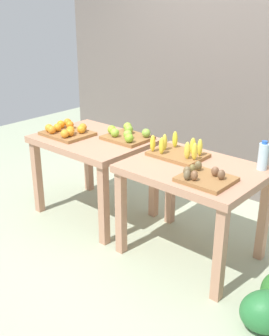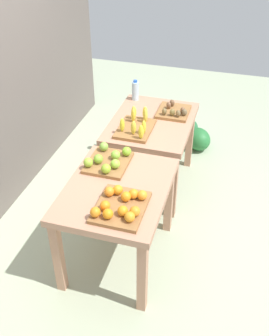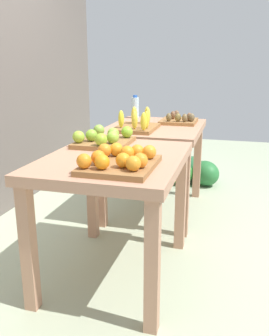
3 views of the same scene
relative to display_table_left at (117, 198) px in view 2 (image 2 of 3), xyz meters
The scene contains 9 objects.
ground_plane 0.87m from the display_table_left, ahead, with size 8.00×8.00×0.00m, color #A5B192.
display_table_left is the anchor object (origin of this frame).
display_table_right 1.12m from the display_table_left, ahead, with size 1.04×0.80×0.79m.
orange_bin 0.31m from the display_table_left, 155.48° to the right, with size 0.44×0.37×0.11m.
apple_bin 0.36m from the display_table_left, 31.56° to the left, with size 0.42×0.35×0.11m.
banana_crate 0.91m from the display_table_left, ahead, with size 0.44×0.32×0.17m.
kiwi_bin 1.34m from the display_table_left, ahead, with size 0.36×0.32×0.10m.
water_bottle 1.58m from the display_table_left, 10.87° to the left, with size 0.07×0.07×0.23m.
watermelon_pile 2.13m from the display_table_left, ahead, with size 0.62×0.67×0.28m.
Camera 2 is at (-2.87, -0.82, 2.74)m, focal length 42.48 mm.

